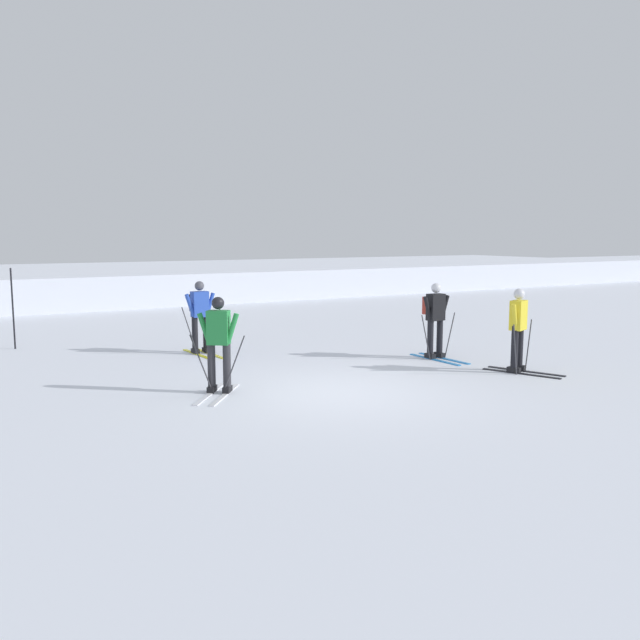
{
  "coord_description": "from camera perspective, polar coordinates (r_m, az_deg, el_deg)",
  "views": [
    {
      "loc": [
        -6.01,
        -9.68,
        2.77
      ],
      "look_at": [
        1.28,
        2.8,
        0.9
      ],
      "focal_mm": 36.8,
      "sensor_mm": 36.0,
      "label": 1
    }
  ],
  "objects": [
    {
      "name": "far_snow_ridge",
      "position": [
        28.41,
        -18.0,
        2.69
      ],
      "size": [
        80.0,
        6.08,
        1.26
      ],
      "primitive_type": "cube",
      "color": "silver",
      "rests_on": "ground"
    },
    {
      "name": "ground_plane",
      "position": [
        11.73,
        1.52,
        -6.3
      ],
      "size": [
        120.0,
        120.0,
        0.0
      ],
      "primitive_type": "plane",
      "color": "silver"
    },
    {
      "name": "skier_green",
      "position": [
        11.63,
        -8.81,
        -1.9
      ],
      "size": [
        1.28,
        1.49,
        1.71
      ],
      "color": "silver",
      "rests_on": "ground"
    },
    {
      "name": "skier_black",
      "position": [
        14.99,
        9.95,
        0.3
      ],
      "size": [
        1.0,
        1.61,
        1.71
      ],
      "color": "#237AC6",
      "rests_on": "ground"
    },
    {
      "name": "skier_yellow",
      "position": [
        13.86,
        16.86,
        -0.64
      ],
      "size": [
        0.96,
        1.62,
        1.71
      ],
      "color": "black",
      "rests_on": "ground"
    },
    {
      "name": "trail_marker_pole",
      "position": [
        17.66,
        -25.15,
        0.9
      ],
      "size": [
        0.04,
        0.04,
        1.99
      ],
      "primitive_type": "cylinder",
      "color": "black",
      "rests_on": "ground"
    },
    {
      "name": "skier_blue",
      "position": [
        15.65,
        -10.42,
        0.59
      ],
      "size": [
        1.0,
        1.62,
        1.71
      ],
      "color": "gold",
      "rests_on": "ground"
    }
  ]
}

